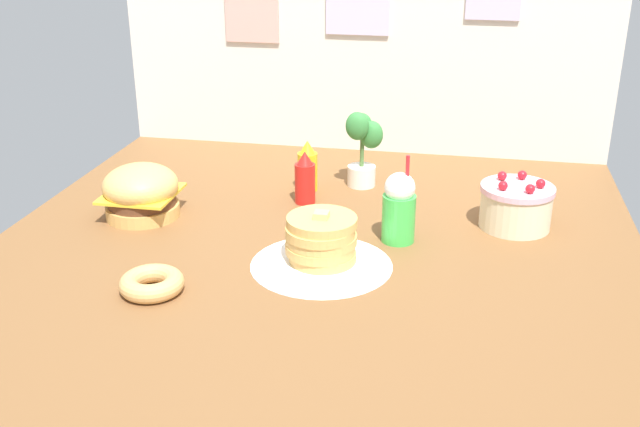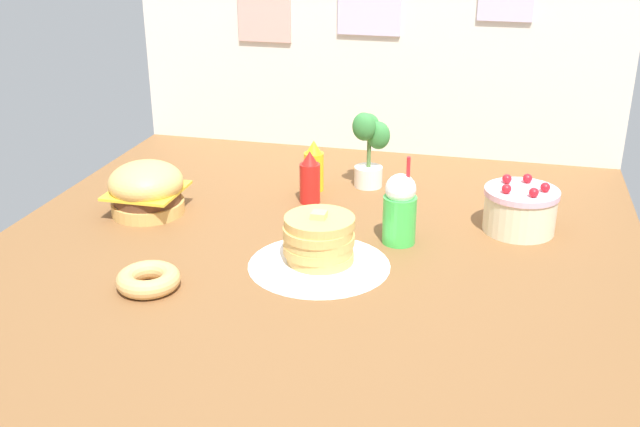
% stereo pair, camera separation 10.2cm
% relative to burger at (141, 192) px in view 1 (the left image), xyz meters
% --- Properties ---
extents(ground_plane, '(2.04, 2.07, 0.02)m').
position_rel_burger_xyz_m(ground_plane, '(0.62, -0.14, -0.10)').
color(ground_plane, brown).
extents(back_wall, '(2.04, 0.04, 1.01)m').
position_rel_burger_xyz_m(back_wall, '(0.62, 0.89, 0.42)').
color(back_wall, silver).
rests_on(back_wall, ground_plane).
extents(doily_mat, '(0.42, 0.42, 0.00)m').
position_rel_burger_xyz_m(doily_mat, '(0.67, -0.25, -0.09)').
color(doily_mat, white).
rests_on(doily_mat, ground_plane).
extents(burger, '(0.25, 0.25, 0.18)m').
position_rel_burger_xyz_m(burger, '(0.00, 0.00, 0.00)').
color(burger, '#DBA859').
rests_on(burger, ground_plane).
extents(pancake_stack, '(0.33, 0.33, 0.17)m').
position_rel_burger_xyz_m(pancake_stack, '(0.67, -0.25, -0.02)').
color(pancake_stack, white).
rests_on(pancake_stack, doily_mat).
extents(layer_cake, '(0.24, 0.24, 0.17)m').
position_rel_burger_xyz_m(layer_cake, '(1.24, 0.15, -0.01)').
color(layer_cake, beige).
rests_on(layer_cake, ground_plane).
extents(ketchup_bottle, '(0.07, 0.07, 0.19)m').
position_rel_burger_xyz_m(ketchup_bottle, '(0.52, 0.23, 0.00)').
color(ketchup_bottle, red).
rests_on(ketchup_bottle, ground_plane).
extents(mustard_bottle, '(0.07, 0.07, 0.19)m').
position_rel_burger_xyz_m(mustard_bottle, '(0.50, 0.35, 0.00)').
color(mustard_bottle, yellow).
rests_on(mustard_bottle, ground_plane).
extents(cream_soda_cup, '(0.11, 0.11, 0.29)m').
position_rel_burger_xyz_m(cream_soda_cup, '(0.88, -0.03, 0.03)').
color(cream_soda_cup, green).
rests_on(cream_soda_cup, ground_plane).
extents(donut_pink_glaze, '(0.18, 0.18, 0.05)m').
position_rel_burger_xyz_m(donut_pink_glaze, '(0.25, -0.50, -0.06)').
color(donut_pink_glaze, tan).
rests_on(donut_pink_glaze, ground_plane).
extents(potted_plant, '(0.14, 0.12, 0.29)m').
position_rel_burger_xyz_m(potted_plant, '(0.69, 0.44, 0.07)').
color(potted_plant, white).
rests_on(potted_plant, ground_plane).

